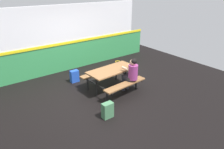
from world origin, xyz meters
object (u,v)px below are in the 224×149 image
student_nearer (131,73)px  backpack_dark (107,110)px  picnic_table_main (112,74)px  tote_bag_bright (118,67)px  satchel_spare (74,76)px

student_nearer → backpack_dark: bearing=-154.8°
backpack_dark → picnic_table_main: bearing=48.8°
backpack_dark → tote_bag_bright: (2.18, 2.32, -0.02)m
student_nearer → satchel_spare: bearing=121.3°
picnic_table_main → satchel_spare: size_ratio=3.86×
student_nearer → tote_bag_bright: size_ratio=2.81×
picnic_table_main → backpack_dark: 1.64m
backpack_dark → tote_bag_bright: backpack_dark is taller
backpack_dark → satchel_spare: size_ratio=1.00×
student_nearer → satchel_spare: size_ratio=2.74×
student_nearer → backpack_dark: size_ratio=2.74×
picnic_table_main → backpack_dark: picnic_table_main is taller
backpack_dark → student_nearer: bearing=25.2°
student_nearer → tote_bag_bright: 1.89m
picnic_table_main → tote_bag_bright: size_ratio=3.95×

